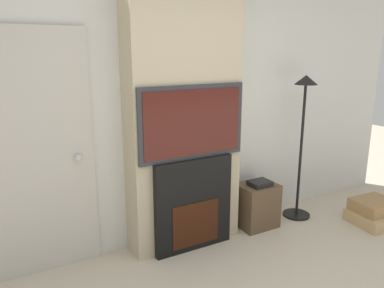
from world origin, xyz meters
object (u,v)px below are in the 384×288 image
(television, at_px, (192,122))
(box_stack, at_px, (375,213))
(media_stand, at_px, (257,205))
(floor_lamp, at_px, (303,124))
(fireplace, at_px, (192,204))

(television, bearing_deg, box_stack, -14.96)
(box_stack, distance_m, media_stand, 1.31)
(television, xyz_separation_m, box_stack, (1.99, -0.53, -1.10))
(box_stack, bearing_deg, television, 165.04)
(box_stack, xyz_separation_m, media_stand, (-1.17, 0.58, 0.13))
(floor_lamp, bearing_deg, fireplace, -179.32)
(box_stack, bearing_deg, fireplace, 164.98)
(television, height_order, box_stack, television)
(fireplace, relative_size, floor_lamp, 0.56)
(television, xyz_separation_m, floor_lamp, (1.38, 0.02, -0.16))
(fireplace, height_order, television, television)
(television, bearing_deg, floor_lamp, 0.76)
(fireplace, distance_m, media_stand, 0.85)
(television, height_order, floor_lamp, floor_lamp)
(television, distance_m, floor_lamp, 1.39)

